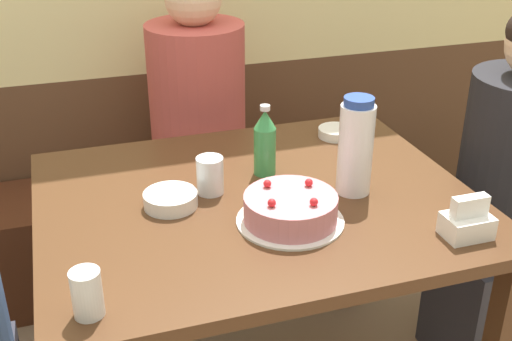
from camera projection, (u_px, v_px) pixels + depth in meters
The scene contains 12 objects.
bench_seat at pixel (194, 223), 2.64m from camera, with size 1.96×0.38×0.42m.
dining_table at pixel (256, 230), 1.73m from camera, with size 1.13×0.91×0.77m.
birthday_cake at pixel (290, 209), 1.56m from camera, with size 0.27×0.27×0.09m.
water_pitcher at pixel (356, 147), 1.66m from camera, with size 0.09×0.09×0.26m.
soju_bottle at pixel (265, 142), 1.77m from camera, with size 0.06×0.06×0.20m.
napkin_holder at pixel (467, 222), 1.50m from camera, with size 0.11×0.08×0.11m.
bowl_soup_white at pixel (171, 199), 1.63m from camera, with size 0.14×0.14×0.04m.
bowl_rice_small at pixel (336, 132), 2.04m from camera, with size 0.11×0.11×0.03m.
glass_water_tall at pixel (210, 175), 1.69m from camera, with size 0.07×0.07×0.10m.
glass_tumbler_short at pixel (87, 293), 1.23m from camera, with size 0.06×0.06×0.10m.
person_pale_blue_shirt at pixel (199, 145), 2.37m from camera, with size 0.34×0.34×1.25m.
person_grey_tee at pixel (510, 207), 1.98m from camera, with size 0.34×0.34×1.22m.
Camera 1 is at (-0.46, -1.41, 1.57)m, focal length 45.00 mm.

